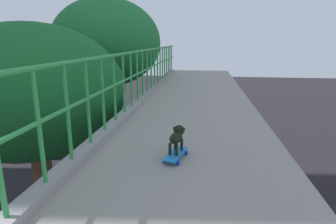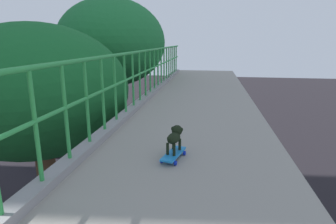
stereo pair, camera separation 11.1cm
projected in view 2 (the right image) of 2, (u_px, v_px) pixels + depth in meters
The scene contains 5 objects.
city_bus at pixel (81, 109), 22.49m from camera, with size 2.51×10.48×3.54m.
roadside_tree_mid at pixel (37, 93), 7.19m from camera, with size 4.69×4.69×7.81m.
roadside_tree_far at pixel (112, 44), 11.01m from camera, with size 4.22×4.22×8.97m.
toy_skateboard at pixel (173, 154), 3.51m from camera, with size 0.29×0.53×0.08m.
small_dog at pixel (175, 136), 3.51m from camera, with size 0.21×0.38×0.32m.
Camera 2 is at (1.37, 0.24, 7.35)m, focal length 29.79 mm.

